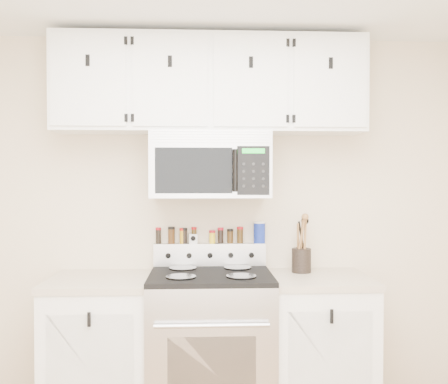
{
  "coord_description": "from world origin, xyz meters",
  "views": [
    {
      "loc": [
        -0.06,
        -1.68,
        1.53
      ],
      "look_at": [
        0.08,
        1.45,
        1.46
      ],
      "focal_mm": 40.0,
      "sensor_mm": 36.0,
      "label": 1
    }
  ],
  "objects_px": {
    "range": "(211,346)",
    "utensil_crock": "(301,258)",
    "salt_canister": "(259,232)",
    "microwave": "(210,165)"
  },
  "relations": [
    {
      "from": "range",
      "to": "salt_canister",
      "type": "relative_size",
      "value": 7.51
    },
    {
      "from": "utensil_crock",
      "to": "salt_canister",
      "type": "height_order",
      "value": "utensil_crock"
    },
    {
      "from": "range",
      "to": "salt_canister",
      "type": "bearing_deg",
      "value": 39.7
    },
    {
      "from": "range",
      "to": "microwave",
      "type": "relative_size",
      "value": 1.45
    },
    {
      "from": "range",
      "to": "microwave",
      "type": "distance_m",
      "value": 1.15
    },
    {
      "from": "utensil_crock",
      "to": "range",
      "type": "bearing_deg",
      "value": -166.07
    },
    {
      "from": "salt_canister",
      "to": "range",
      "type": "bearing_deg",
      "value": -140.3
    },
    {
      "from": "range",
      "to": "utensil_crock",
      "type": "xyz_separation_m",
      "value": [
        0.6,
        0.15,
        0.53
      ]
    },
    {
      "from": "range",
      "to": "utensil_crock",
      "type": "height_order",
      "value": "utensil_crock"
    },
    {
      "from": "range",
      "to": "microwave",
      "type": "xyz_separation_m",
      "value": [
        0.0,
        0.13,
        1.14
      ]
    }
  ]
}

